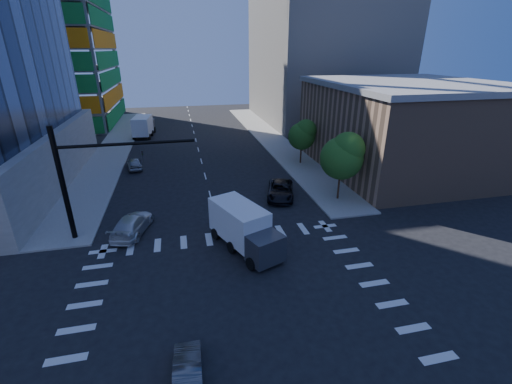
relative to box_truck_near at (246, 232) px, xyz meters
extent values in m
plane|color=black|center=(-1.67, -6.91, -1.46)|extent=(160.00, 160.00, 0.00)
cube|color=silver|center=(-1.67, -6.91, -1.46)|extent=(20.00, 20.00, 0.01)
cube|color=gray|center=(10.83, 33.09, -1.39)|extent=(5.00, 60.00, 0.15)
cube|color=gray|center=(-14.17, 33.09, -1.39)|extent=(5.00, 60.00, 0.15)
cube|color=#937055|center=(23.33, 15.09, 3.54)|extent=(20.00, 22.00, 10.00)
cube|color=slate|center=(23.33, 15.09, 8.84)|extent=(20.50, 22.50, 0.60)
cube|color=slate|center=(25.33, 48.09, 12.54)|extent=(24.00, 30.00, 28.00)
cylinder|color=black|center=(-13.17, 4.59, 3.19)|extent=(0.40, 0.40, 9.00)
cylinder|color=black|center=(-8.17, 4.59, 6.09)|extent=(10.00, 0.24, 0.24)
imported|color=black|center=(-7.17, 4.59, 4.99)|extent=(0.16, 0.20, 1.00)
cylinder|color=#382316|center=(10.83, 7.09, -0.17)|extent=(0.20, 0.20, 2.27)
sphere|color=#134A14|center=(10.83, 7.09, 2.91)|extent=(4.16, 4.16, 4.16)
sphere|color=#417828|center=(11.23, 6.79, 3.89)|extent=(3.25, 3.25, 3.25)
cylinder|color=#382316|center=(11.13, 19.09, -0.35)|extent=(0.20, 0.20, 1.92)
sphere|color=#134A14|center=(11.13, 19.09, 2.26)|extent=(3.52, 3.52, 3.52)
sphere|color=#417828|center=(11.53, 18.79, 3.09)|extent=(2.75, 2.75, 2.75)
imported|color=black|center=(5.35, 8.97, -0.69)|extent=(4.11, 6.06, 1.54)
imported|color=silver|center=(-8.71, 4.59, -0.68)|extent=(3.55, 5.76, 1.56)
imported|color=gray|center=(-10.17, 21.78, -0.75)|extent=(2.39, 4.43, 1.43)
imported|color=#4E4E53|center=(-4.81, -10.49, -0.85)|extent=(1.39, 3.73, 1.22)
cube|color=white|center=(0.00, 0.00, 0.50)|extent=(4.24, 5.71, 2.68)
cube|color=#393A40|center=(0.00, 0.00, -0.17)|extent=(2.90, 2.62, 1.96)
cube|color=white|center=(-10.17, 40.05, 0.63)|extent=(3.22, 5.75, 2.86)
cube|color=#393A40|center=(-10.17, 40.05, -0.09)|extent=(2.73, 2.24, 2.09)
camera|label=1|loc=(-4.25, -22.02, 12.69)|focal=24.00mm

